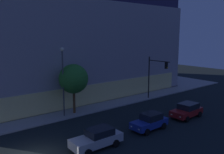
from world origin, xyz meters
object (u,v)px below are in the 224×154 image
at_px(car_blue, 150,121).
at_px(car_red, 187,110).
at_px(modern_building, 51,42).
at_px(sidewalk_tree, 74,79).
at_px(street_lamp_sidewalk, 63,74).
at_px(car_silver, 97,138).
at_px(traffic_light_far_corner, 155,72).

bearing_deg(car_blue, car_red, -1.60).
xyz_separation_m(modern_building, car_red, (4.95, -25.66, -7.38)).
bearing_deg(modern_building, sidewalk_tree, -106.20).
height_order(street_lamp_sidewalk, car_silver, street_lamp_sidewalk).
xyz_separation_m(traffic_light_far_corner, street_lamp_sidewalk, (-13.90, 1.53, 0.94)).
distance_m(modern_building, car_silver, 27.61).
bearing_deg(car_red, modern_building, 100.91).
bearing_deg(car_blue, modern_building, 87.28).
distance_m(modern_building, traffic_light_far_corner, 20.17).
xyz_separation_m(car_silver, car_blue, (6.50, -0.03, -0.00)).
bearing_deg(modern_building, traffic_light_far_corner, -67.34).
xyz_separation_m(traffic_light_far_corner, car_blue, (-8.83, -7.25, -3.39)).
distance_m(modern_building, car_red, 27.16).
distance_m(street_lamp_sidewalk, car_blue, 11.02).
distance_m(modern_building, street_lamp_sidewalk, 18.11).
bearing_deg(sidewalk_tree, street_lamp_sidewalk, -170.06).
distance_m(sidewalk_tree, car_silver, 10.10).
height_order(sidewalk_tree, car_red, sidewalk_tree).
height_order(car_silver, car_blue, car_blue).
relative_size(car_silver, car_red, 1.06).
bearing_deg(sidewalk_tree, modern_building, 73.80).
relative_size(sidewalk_tree, car_red, 1.39).
relative_size(modern_building, car_blue, 8.98).
relative_size(modern_building, street_lamp_sidewalk, 4.59).
relative_size(traffic_light_far_corner, car_blue, 1.52).
relative_size(modern_building, car_red, 8.57).
relative_size(modern_building, sidewalk_tree, 6.16).
bearing_deg(car_silver, street_lamp_sidewalk, 80.73).
relative_size(modern_building, car_silver, 8.05).
bearing_deg(traffic_light_far_corner, modern_building, 112.66).
bearing_deg(car_silver, car_blue, -0.28).
bearing_deg(street_lamp_sidewalk, sidewalk_tree, 9.94).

